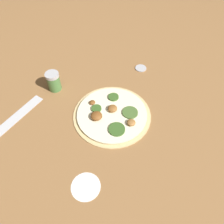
% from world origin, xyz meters
% --- Properties ---
extents(ground_plane, '(3.00, 3.00, 0.00)m').
position_xyz_m(ground_plane, '(0.00, 0.00, 0.00)').
color(ground_plane, olive).
extents(pizza, '(0.27, 0.27, 0.03)m').
position_xyz_m(pizza, '(0.00, 0.00, 0.01)').
color(pizza, '#D6B77A').
rests_on(pizza, ground_plane).
extents(spice_jar, '(0.05, 0.05, 0.07)m').
position_xyz_m(spice_jar, '(0.15, -0.20, 0.04)').
color(spice_jar, '#4C7F42').
rests_on(spice_jar, ground_plane).
extents(loose_cap, '(0.05, 0.05, 0.01)m').
position_xyz_m(loose_cap, '(-0.20, -0.19, 0.00)').
color(loose_cap, '#B2B2B7').
rests_on(loose_cap, ground_plane).
extents(flour_patch, '(0.08, 0.08, 0.00)m').
position_xyz_m(flour_patch, '(0.15, 0.21, 0.00)').
color(flour_patch, white).
rests_on(flour_patch, ground_plane).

